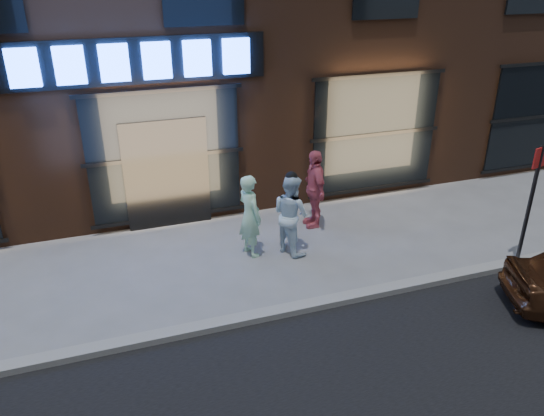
{
  "coord_description": "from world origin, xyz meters",
  "views": [
    {
      "loc": [
        -1.27,
        -6.82,
        5.39
      ],
      "look_at": [
        1.6,
        1.6,
        1.2
      ],
      "focal_mm": 35.0,
      "sensor_mm": 36.0,
      "label": 1
    }
  ],
  "objects_px": {
    "man_cap": "(291,214)",
    "sign_post": "(532,195)",
    "man_bowtie": "(250,216)",
    "passerby": "(314,189)"
  },
  "relations": [
    {
      "from": "man_cap",
      "to": "sign_post",
      "type": "height_order",
      "value": "sign_post"
    },
    {
      "from": "man_bowtie",
      "to": "passerby",
      "type": "distance_m",
      "value": 1.86
    },
    {
      "from": "passerby",
      "to": "man_cap",
      "type": "bearing_deg",
      "value": -39.55
    },
    {
      "from": "passerby",
      "to": "sign_post",
      "type": "height_order",
      "value": "sign_post"
    },
    {
      "from": "sign_post",
      "to": "man_bowtie",
      "type": "bearing_deg",
      "value": 142.47
    },
    {
      "from": "man_bowtie",
      "to": "passerby",
      "type": "xyz_separation_m",
      "value": [
        1.69,
        0.78,
        0.03
      ]
    },
    {
      "from": "passerby",
      "to": "sign_post",
      "type": "xyz_separation_m",
      "value": [
        3.15,
        -2.79,
        0.57
      ]
    },
    {
      "from": "man_bowtie",
      "to": "passerby",
      "type": "relative_size",
      "value": 0.97
    },
    {
      "from": "sign_post",
      "to": "passerby",
      "type": "bearing_deg",
      "value": 123.51
    },
    {
      "from": "man_bowtie",
      "to": "sign_post",
      "type": "height_order",
      "value": "sign_post"
    }
  ]
}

